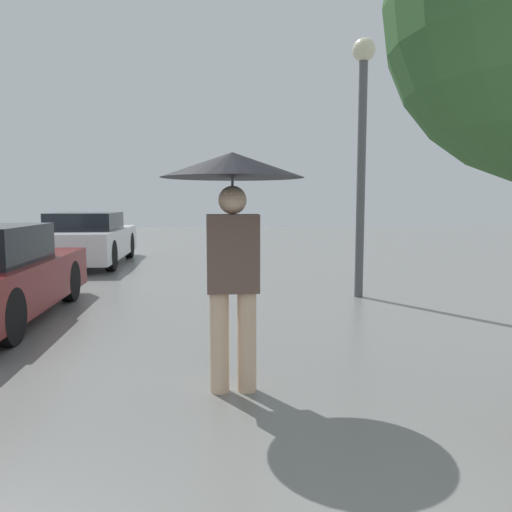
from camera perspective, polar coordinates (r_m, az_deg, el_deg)
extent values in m
cylinder|color=beige|center=(3.97, -4.20, -9.81)|extent=(0.15, 0.15, 0.80)
cylinder|color=beige|center=(3.98, -1.04, -9.74)|extent=(0.15, 0.15, 0.80)
cube|color=brown|center=(3.84, -2.67, 0.31)|extent=(0.40, 0.23, 0.60)
sphere|color=beige|center=(3.82, -2.70, 6.40)|extent=(0.22, 0.22, 0.22)
cylinder|color=#515456|center=(3.83, -2.69, 4.16)|extent=(0.02, 0.02, 0.64)
cone|color=black|center=(3.83, -2.72, 10.35)|extent=(1.09, 1.09, 0.19)
cylinder|color=black|center=(8.07, -20.53, -2.68)|extent=(0.18, 0.61, 0.61)
cylinder|color=black|center=(5.82, -26.49, -6.25)|extent=(0.18, 0.61, 0.61)
cube|color=silver|center=(12.73, -18.57, 1.45)|extent=(1.69, 4.35, 0.66)
cube|color=black|center=(12.49, -18.87, 3.80)|extent=(1.43, 1.96, 0.40)
cylinder|color=black|center=(14.23, -20.34, 1.12)|extent=(0.18, 0.68, 0.68)
cylinder|color=black|center=(13.93, -14.28, 1.22)|extent=(0.18, 0.68, 0.68)
cylinder|color=black|center=(11.65, -23.63, -0.04)|extent=(0.18, 0.68, 0.68)
cylinder|color=black|center=(11.27, -16.26, 0.04)|extent=(0.18, 0.68, 0.68)
cylinder|color=#515456|center=(7.98, 11.91, 8.50)|extent=(0.13, 0.13, 3.67)
sphere|color=beige|center=(8.29, 12.23, 22.03)|extent=(0.35, 0.35, 0.35)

